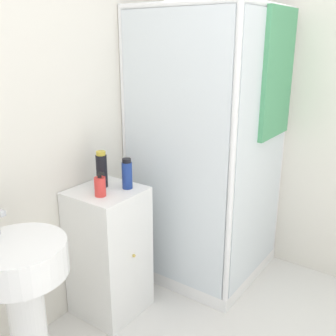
# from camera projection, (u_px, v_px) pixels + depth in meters

# --- Properties ---
(wall_back) EXTENTS (6.40, 0.06, 2.50)m
(wall_back) POSITION_uv_depth(u_px,v_px,m) (2.00, 127.00, 1.95)
(wall_back) COLOR silver
(wall_back) RESTS_ON ground_plane
(shower_enclosure) EXTENTS (0.84, 0.87, 1.87)m
(shower_enclosure) POSITION_uv_depth(u_px,v_px,m) (212.00, 203.00, 2.80)
(shower_enclosure) COLOR white
(shower_enclosure) RESTS_ON ground_plane
(vanity_cabinet) EXTENTS (0.40, 0.41, 0.82)m
(vanity_cabinet) POSITION_uv_depth(u_px,v_px,m) (109.00, 252.00, 2.44)
(vanity_cabinet) COLOR white
(vanity_cabinet) RESTS_ON ground_plane
(sink) EXTENTS (0.42, 0.42, 0.95)m
(sink) POSITION_uv_depth(u_px,v_px,m) (24.00, 292.00, 1.78)
(sink) COLOR white
(sink) RESTS_ON ground_plane
(soap_dispenser) EXTENTS (0.06, 0.07, 0.14)m
(soap_dispenser) POSITION_uv_depth(u_px,v_px,m) (100.00, 186.00, 2.21)
(soap_dispenser) COLOR red
(soap_dispenser) RESTS_ON vanity_cabinet
(shampoo_bottle_tall_black) EXTENTS (0.07, 0.07, 0.22)m
(shampoo_bottle_tall_black) POSITION_uv_depth(u_px,v_px,m) (102.00, 170.00, 2.33)
(shampoo_bottle_tall_black) COLOR black
(shampoo_bottle_tall_black) RESTS_ON vanity_cabinet
(shampoo_bottle_blue) EXTENTS (0.06, 0.06, 0.18)m
(shampoo_bottle_blue) POSITION_uv_depth(u_px,v_px,m) (127.00, 174.00, 2.31)
(shampoo_bottle_blue) COLOR navy
(shampoo_bottle_blue) RESTS_ON vanity_cabinet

